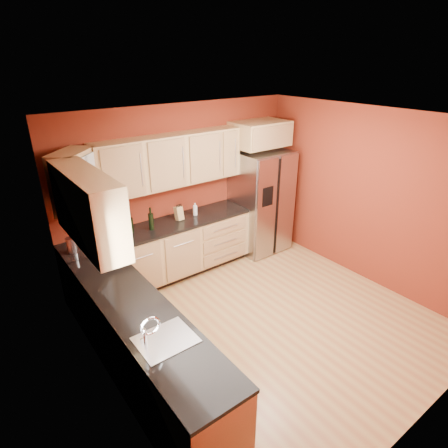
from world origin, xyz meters
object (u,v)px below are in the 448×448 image
(wine_bottle_a, at_px, (131,223))
(refrigerator, at_px, (260,201))
(canister_left, at_px, (101,234))
(knife_block, at_px, (179,213))
(soap_dispenser, at_px, (195,209))

(wine_bottle_a, bearing_deg, refrigerator, -2.89)
(canister_left, height_order, wine_bottle_a, wine_bottle_a)
(knife_block, distance_m, soap_dispenser, 0.30)
(refrigerator, xyz_separation_m, soap_dispenser, (-1.28, 0.11, 0.13))
(refrigerator, height_order, soap_dispenser, refrigerator)
(canister_left, xyz_separation_m, soap_dispenser, (1.51, 0.00, -0.00))
(soap_dispenser, bearing_deg, knife_block, -178.54)
(wine_bottle_a, height_order, soap_dispenser, wine_bottle_a)
(knife_block, bearing_deg, canister_left, 174.88)
(soap_dispenser, bearing_deg, refrigerator, -5.05)
(refrigerator, distance_m, wine_bottle_a, 2.36)
(canister_left, bearing_deg, wine_bottle_a, 0.87)
(wine_bottle_a, distance_m, soap_dispenser, 1.08)
(refrigerator, relative_size, canister_left, 8.76)
(refrigerator, xyz_separation_m, wine_bottle_a, (-2.35, 0.12, 0.18))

